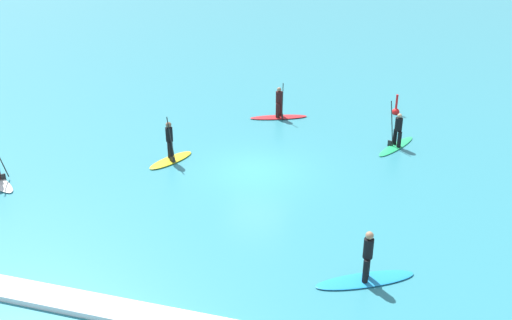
# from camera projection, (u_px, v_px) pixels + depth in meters

# --- Properties ---
(ground_plane) EXTENTS (120.00, 120.00, 0.00)m
(ground_plane) POSITION_uv_depth(u_px,v_px,m) (256.00, 171.00, 23.80)
(ground_plane) COLOR teal
(ground_plane) RESTS_ON ground
(surfer_on_red_board) EXTENTS (3.16, 1.85, 2.06)m
(surfer_on_red_board) POSITION_uv_depth(u_px,v_px,m) (279.00, 111.00, 29.82)
(surfer_on_red_board) COLOR red
(surfer_on_red_board) RESTS_ON ground_plane
(surfer_on_blue_board) EXTENTS (3.13, 2.16, 1.72)m
(surfer_on_blue_board) POSITION_uv_depth(u_px,v_px,m) (366.00, 270.00, 16.45)
(surfer_on_blue_board) COLOR #1E8CD1
(surfer_on_blue_board) RESTS_ON ground_plane
(surfer_on_yellow_board) EXTENTS (1.64, 2.57, 2.17)m
(surfer_on_yellow_board) POSITION_uv_depth(u_px,v_px,m) (170.00, 152.00, 24.53)
(surfer_on_yellow_board) COLOR yellow
(surfer_on_yellow_board) RESTS_ON ground_plane
(surfer_on_green_board) EXTENTS (1.85, 3.12, 2.28)m
(surfer_on_green_board) POSITION_uv_depth(u_px,v_px,m) (397.00, 137.00, 26.04)
(surfer_on_green_board) COLOR #23B266
(surfer_on_green_board) RESTS_ON ground_plane
(marker_buoy) EXTENTS (0.42, 0.42, 1.21)m
(marker_buoy) POSITION_uv_depth(u_px,v_px,m) (396.00, 111.00, 30.54)
(marker_buoy) COLOR red
(marker_buoy) RESTS_ON ground_plane
(wave_crest) EXTENTS (17.85, 0.90, 0.18)m
(wave_crest) POSITION_uv_depth(u_px,v_px,m) (156.00, 318.00, 14.93)
(wave_crest) COLOR white
(wave_crest) RESTS_ON ground_plane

